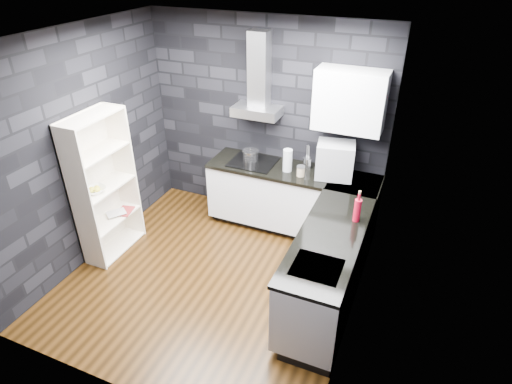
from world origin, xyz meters
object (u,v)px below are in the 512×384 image
Objects in this scene: appliance_garage at (335,160)px; bookshelf at (104,187)px; glass_vase at (288,160)px; storage_jar at (301,172)px; utensil_crock at (307,163)px; fruit_bowl at (95,190)px; red_bottle at (357,210)px; pot at (251,155)px.

bookshelf is (-2.44, -1.31, -0.22)m from appliance_garage.
storage_jar is at bearing -19.15° from glass_vase.
utensil_crock is (0.01, 0.23, 0.01)m from storage_jar.
storage_jar is 0.44m from appliance_garage.
bookshelf is 0.15m from fruit_bowl.
glass_vase is 0.65× the size of appliance_garage.
utensil_crock is 0.08× the size of bookshelf.
bookshelf is at bearing -170.95° from red_bottle.
bookshelf is at bearing -146.24° from glass_vase.
storage_jar is 1.10m from red_bottle.
pot is 1.97m from fruit_bowl.
glass_vase is at bearing 142.80° from red_bottle.
fruit_bowl is (-1.32, -1.47, -0.04)m from pot.
glass_vase reaches higher than red_bottle.
glass_vase is 2.43× the size of storage_jar.
appliance_garage reaches higher than pot.
glass_vase is at bearing 176.12° from appliance_garage.
bookshelf reaches higher than storage_jar.
appliance_garage is (0.58, 0.07, 0.08)m from glass_vase.
red_bottle is at bearing -40.61° from storage_jar.
glass_vase reaches higher than fruit_bowl.
glass_vase is 2.32m from fruit_bowl.
pot is 0.47× the size of appliance_garage.
storage_jar is at bearing -92.99° from utensil_crock.
appliance_garage is at bearing -0.75° from pot.
utensil_crock is at bearing 155.33° from appliance_garage.
glass_vase reaches higher than storage_jar.
pot is 1.13m from appliance_garage.
red_bottle is (0.45, -0.85, -0.10)m from appliance_garage.
utensil_crock is at bearing 131.00° from red_bottle.
storage_jar is 2.37m from bookshelf.
storage_jar is 0.27× the size of appliance_garage.
utensil_crock is at bearing 87.01° from storage_jar.
storage_jar is (0.20, -0.07, -0.08)m from glass_vase.
red_bottle is at bearing 11.78° from fruit_bowl.
storage_jar is 2.44m from fruit_bowl.
red_bottle reaches higher than pot.
pot is 1.73× the size of storage_jar.
bookshelf is at bearing -145.85° from utensil_crock.
utensil_crock is 0.57× the size of red_bottle.
appliance_garage reaches higher than fruit_bowl.
utensil_crock is at bearing 37.40° from glass_vase.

